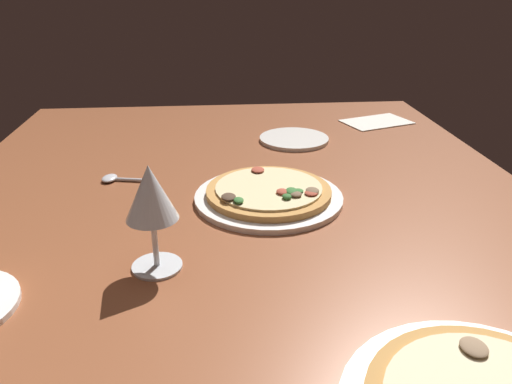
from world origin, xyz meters
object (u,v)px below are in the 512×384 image
Objects in this scene: spoon at (115,179)px; wine_glass_far at (151,197)px; paper_menu at (377,122)px; side_plate at (294,139)px; pizza_main at (269,194)px.

wine_glass_far is at bearing -160.95° from spoon.
wine_glass_far reaches higher than spoon.
spoon is at bearing 99.41° from paper_menu.
spoon reaches higher than paper_menu.
paper_menu is at bearing -61.11° from side_plate.
side_plate reaches higher than paper_menu.
wine_glass_far is 35.40cm from spoon.
paper_menu is (67.04, -52.20, -10.54)cm from wine_glass_far.
wine_glass_far is 0.88× the size of paper_menu.
paper_menu is (13.57, -24.60, -0.30)cm from side_plate.
wine_glass_far is 85.62cm from paper_menu.
spoon is at bearing 19.05° from wine_glass_far.
pizza_main is 31.10cm from spoon.
pizza_main is 1.60× the size of side_plate.
paper_menu is at bearing -61.04° from spoon.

